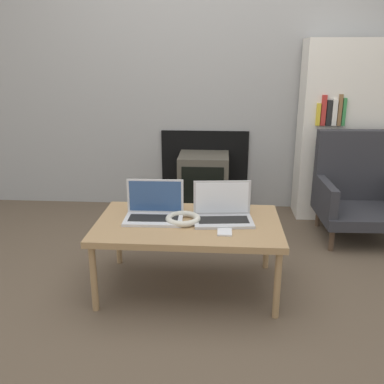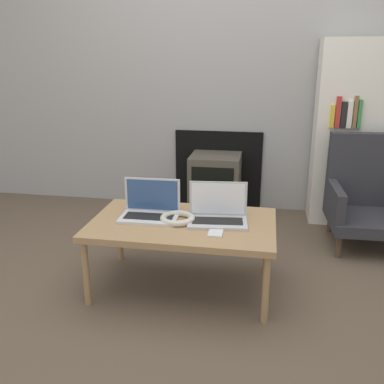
{
  "view_description": "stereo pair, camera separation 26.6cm",
  "coord_description": "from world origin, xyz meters",
  "px_view_note": "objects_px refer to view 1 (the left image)",
  "views": [
    {
      "loc": [
        0.18,
        -2.02,
        1.3
      ],
      "look_at": [
        0.0,
        0.51,
        0.49
      ],
      "focal_mm": 40.0,
      "sensor_mm": 36.0,
      "label": 1
    },
    {
      "loc": [
        0.44,
        -1.99,
        1.3
      ],
      "look_at": [
        0.0,
        0.51,
        0.49
      ],
      "focal_mm": 40.0,
      "sensor_mm": 36.0,
      "label": 2
    }
  ],
  "objects_px": {
    "tv": "(204,184)",
    "armchair": "(358,188)",
    "laptop_right": "(223,212)",
    "headphones": "(183,219)",
    "laptop_left": "(154,210)",
    "phone": "(225,230)"
  },
  "relations": [
    {
      "from": "laptop_right",
      "to": "armchair",
      "type": "distance_m",
      "value": 1.32
    },
    {
      "from": "laptop_right",
      "to": "armchair",
      "type": "height_order",
      "value": "armchair"
    },
    {
      "from": "headphones",
      "to": "tv",
      "type": "bearing_deg",
      "value": 87.18
    },
    {
      "from": "phone",
      "to": "armchair",
      "type": "xyz_separation_m",
      "value": [
        1.0,
        1.01,
        -0.06
      ]
    },
    {
      "from": "laptop_left",
      "to": "phone",
      "type": "distance_m",
      "value": 0.43
    },
    {
      "from": "laptop_left",
      "to": "tv",
      "type": "bearing_deg",
      "value": 77.77
    },
    {
      "from": "laptop_left",
      "to": "headphones",
      "type": "relative_size",
      "value": 1.68
    },
    {
      "from": "laptop_left",
      "to": "laptop_right",
      "type": "bearing_deg",
      "value": -1.49
    },
    {
      "from": "phone",
      "to": "armchair",
      "type": "bearing_deg",
      "value": 45.37
    },
    {
      "from": "armchair",
      "to": "laptop_left",
      "type": "bearing_deg",
      "value": -150.55
    },
    {
      "from": "headphones",
      "to": "tv",
      "type": "distance_m",
      "value": 1.26
    },
    {
      "from": "headphones",
      "to": "phone",
      "type": "distance_m",
      "value": 0.26
    },
    {
      "from": "armchair",
      "to": "headphones",
      "type": "bearing_deg",
      "value": -145.96
    },
    {
      "from": "laptop_left",
      "to": "headphones",
      "type": "distance_m",
      "value": 0.18
    },
    {
      "from": "tv",
      "to": "armchair",
      "type": "height_order",
      "value": "armchair"
    },
    {
      "from": "laptop_right",
      "to": "armchair",
      "type": "xyz_separation_m",
      "value": [
        1.01,
        0.85,
        -0.1
      ]
    },
    {
      "from": "laptop_right",
      "to": "headphones",
      "type": "xyz_separation_m",
      "value": [
        -0.22,
        -0.04,
        -0.03
      ]
    },
    {
      "from": "headphones",
      "to": "laptop_left",
      "type": "bearing_deg",
      "value": 166.56
    },
    {
      "from": "laptop_right",
      "to": "headphones",
      "type": "distance_m",
      "value": 0.23
    },
    {
      "from": "tv",
      "to": "laptop_left",
      "type": "bearing_deg",
      "value": -100.76
    },
    {
      "from": "laptop_left",
      "to": "laptop_right",
      "type": "relative_size",
      "value": 0.96
    },
    {
      "from": "tv",
      "to": "armchair",
      "type": "bearing_deg",
      "value": -16.98
    }
  ]
}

